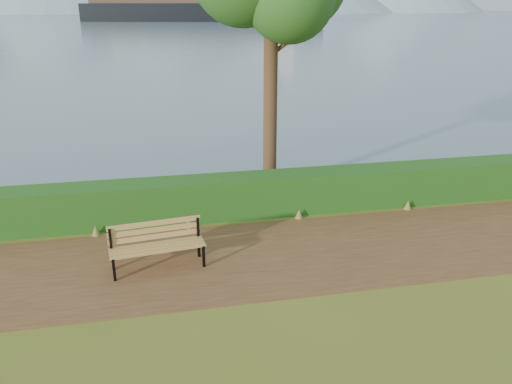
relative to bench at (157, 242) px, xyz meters
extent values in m
plane|color=#4D5919|center=(1.84, -0.31, -0.53)|extent=(140.00, 140.00, 0.00)
cube|color=#532E1C|center=(1.84, -0.01, -0.53)|extent=(40.00, 3.40, 0.01)
cube|color=#164413|center=(1.84, 2.29, -0.03)|extent=(32.00, 0.85, 1.00)
cube|color=#485F75|center=(1.84, 259.69, -0.53)|extent=(700.00, 510.00, 0.00)
cube|color=black|center=(-0.82, -0.42, -0.30)|extent=(0.06, 0.07, 0.46)
cube|color=black|center=(-0.87, 0.03, -0.09)|extent=(0.06, 0.07, 0.88)
cube|color=black|center=(-0.85, -0.20, -0.10)|extent=(0.11, 0.54, 0.05)
cube|color=black|center=(0.89, -0.22, -0.30)|extent=(0.06, 0.07, 0.46)
cube|color=black|center=(0.84, 0.23, -0.09)|extent=(0.06, 0.07, 0.88)
cube|color=black|center=(0.87, 0.01, -0.10)|extent=(0.11, 0.54, 0.05)
cube|color=#AA7341|center=(0.03, -0.29, -0.07)|extent=(1.85, 0.31, 0.04)
cube|color=#AA7341|center=(0.02, -0.16, -0.07)|extent=(1.85, 0.31, 0.04)
cube|color=#AA7341|center=(0.00, -0.03, -0.07)|extent=(1.85, 0.31, 0.04)
cube|color=#AA7341|center=(-0.01, 0.10, -0.07)|extent=(1.85, 0.31, 0.04)
cube|color=#AA7341|center=(-0.02, 0.16, 0.05)|extent=(1.84, 0.26, 0.11)
cube|color=#AA7341|center=(-0.02, 0.16, 0.20)|extent=(1.84, 0.26, 0.11)
cube|color=#AA7341|center=(-0.02, 0.16, 0.34)|extent=(1.84, 0.26, 0.11)
cylinder|color=#3E2619|center=(3.16, 3.71, 2.75)|extent=(0.37, 0.37, 6.58)
cylinder|color=#3E2619|center=(3.57, 3.71, 3.49)|extent=(0.96, 0.11, 0.72)
cylinder|color=#3E2619|center=(2.79, 3.80, 3.94)|extent=(0.74, 0.35, 0.66)
cube|color=black|center=(18.45, 167.03, 1.17)|extent=(79.82, 31.86, 7.92)
cube|color=#453429|center=(18.45, 167.03, 5.81)|extent=(73.37, 29.07, 1.36)
camera|label=1|loc=(0.13, -9.08, 4.37)|focal=35.00mm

